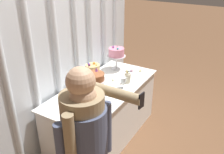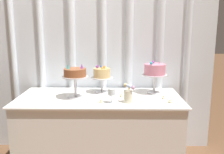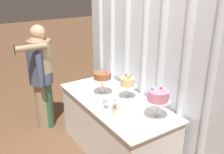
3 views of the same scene
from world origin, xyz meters
name	(u,v)px [view 2 (image 2 of 3)]	position (x,y,z in m)	size (l,w,h in m)	color
draped_curtain	(102,31)	(0.01, 0.55, 1.49)	(2.77, 0.16, 2.84)	silver
cake_table	(100,131)	(0.00, 0.10, 0.40)	(1.76, 0.80, 0.80)	white
cake_display_leftmost	(75,75)	(-0.25, 0.06, 1.04)	(0.28, 0.28, 0.37)	silver
cake_display_center	(102,75)	(0.02, 0.28, 1.00)	(0.25, 0.25, 0.32)	silver
cake_display_rightmost	(155,71)	(0.61, 0.26, 1.05)	(0.28, 0.28, 0.37)	silver
wine_glass	(112,92)	(0.14, -0.12, 0.91)	(0.08, 0.08, 0.15)	silver
flower_vase	(128,94)	(0.30, -0.10, 0.88)	(0.11, 0.10, 0.19)	beige
tealight_far_left	(101,102)	(0.03, -0.11, 0.80)	(0.05, 0.05, 0.03)	beige
tealight_near_left	(121,96)	(0.24, 0.09, 0.81)	(0.04, 0.04, 0.04)	beige
tealight_near_right	(163,98)	(0.68, 0.02, 0.81)	(0.04, 0.04, 0.04)	beige
tealight_far_right	(170,102)	(0.72, -0.10, 0.81)	(0.05, 0.05, 0.03)	beige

